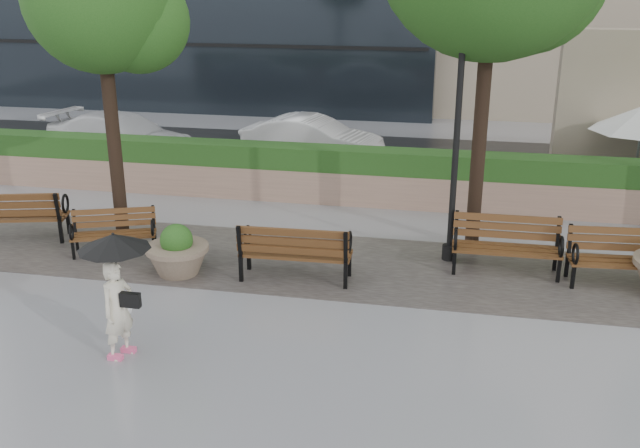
% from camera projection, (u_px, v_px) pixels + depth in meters
% --- Properties ---
extents(ground, '(100.00, 100.00, 0.00)m').
position_uv_depth(ground, '(307.00, 339.00, 11.01)').
color(ground, gray).
rests_on(ground, ground).
extents(cobble_strip, '(28.00, 3.20, 0.01)m').
position_uv_depth(cobble_strip, '(341.00, 265.00, 13.78)').
color(cobble_strip, '#383330').
rests_on(cobble_strip, ground).
extents(hedge_wall, '(24.00, 0.80, 1.35)m').
position_uv_depth(hedge_wall, '(369.00, 177.00, 17.25)').
color(hedge_wall, tan).
rests_on(hedge_wall, ground).
extents(asphalt_street, '(40.00, 7.00, 0.00)m').
position_uv_depth(asphalt_street, '(387.00, 162.00, 21.16)').
color(asphalt_street, black).
rests_on(asphalt_street, ground).
extents(bench_0, '(2.17, 1.30, 1.10)m').
position_uv_depth(bench_0, '(17.00, 225.00, 14.97)').
color(bench_0, '#553018').
rests_on(bench_0, ground).
extents(bench_1, '(1.74, 1.18, 0.88)m').
position_uv_depth(bench_1, '(115.00, 241.00, 14.29)').
color(bench_1, '#553018').
rests_on(bench_1, ground).
extents(bench_2, '(2.06, 0.88, 1.09)m').
position_uv_depth(bench_2, '(296.00, 263.00, 13.04)').
color(bench_2, '#553018').
rests_on(bench_2, ground).
extents(bench_3, '(1.99, 0.81, 1.06)m').
position_uv_depth(bench_3, '(505.00, 257.00, 13.34)').
color(bench_3, '#553018').
rests_on(bench_3, ground).
extents(bench_4, '(1.95, 0.91, 1.02)m').
position_uv_depth(bench_4, '(622.00, 270.00, 12.81)').
color(bench_4, '#553018').
rests_on(bench_4, ground).
extents(planter_left, '(1.17, 1.17, 0.98)m').
position_uv_depth(planter_left, '(178.00, 255.00, 13.26)').
color(planter_left, '#7F6B56').
rests_on(planter_left, ground).
extents(lamppost, '(0.28, 0.28, 4.31)m').
position_uv_depth(lamppost, '(455.00, 166.00, 13.41)').
color(lamppost, black).
rests_on(lamppost, ground).
extents(tree_0, '(3.09, 2.93, 6.37)m').
position_uv_depth(tree_0, '(109.00, 4.00, 13.74)').
color(tree_0, black).
rests_on(tree_0, ground).
extents(car_left, '(5.16, 2.94, 1.41)m').
position_uv_depth(car_left, '(123.00, 138.00, 21.08)').
color(car_left, white).
rests_on(car_left, ground).
extents(car_right, '(4.34, 2.09, 1.37)m').
position_uv_depth(car_right, '(312.00, 140.00, 20.89)').
color(car_right, white).
rests_on(car_right, ground).
extents(pedestrian, '(1.03, 1.03, 1.90)m').
position_uv_depth(pedestrian, '(117.00, 284.00, 10.18)').
color(pedestrian, beige).
rests_on(pedestrian, ground).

